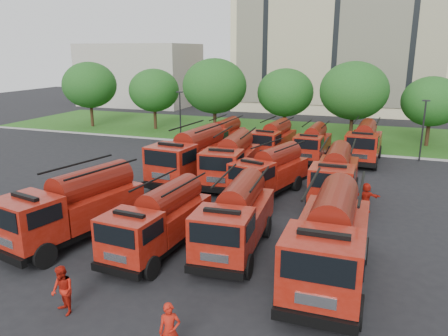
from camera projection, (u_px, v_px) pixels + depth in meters
The scene contains 30 objects.
ground at pixel (211, 213), 24.88m from camera, with size 140.00×140.00×0.00m, color black.
lawn at pixel (296, 133), 48.47m from camera, with size 70.00×16.00×0.12m, color #254813.
curb at pixel (280, 148), 41.12m from camera, with size 70.00×0.30×0.14m, color gray.
apartment_building at pixel (341, 26), 64.49m from camera, with size 30.00×14.18×25.00m.
side_building at pixel (141, 75), 73.35m from camera, with size 18.00×12.00×10.00m, color #A19B8F.
tree_0 at pixel (90, 85), 51.40m from camera, with size 6.30×6.30×7.70m.
tree_1 at pixel (154, 90), 49.81m from camera, with size 5.71×5.71×6.98m.
tree_2 at pixel (215, 86), 45.62m from camera, with size 6.72×6.72×8.22m.
tree_3 at pixel (285, 93), 45.78m from camera, with size 5.88×5.88×7.19m.
tree_4 at pixel (354, 91), 41.98m from camera, with size 6.55×6.55×8.01m.
tree_5 at pixel (431, 101), 40.83m from camera, with size 5.46×5.46×6.68m.
lamp_post_0 at pixel (180, 114), 43.02m from camera, with size 0.60×0.25×5.11m.
lamp_post_1 at pixel (423, 127), 35.81m from camera, with size 0.60×0.25×5.11m.
fire_truck_0 at pixel (74, 207), 21.02m from camera, with size 4.08×7.78×3.37m.
fire_truck_1 at pixel (159, 220), 19.84m from camera, with size 2.80×6.72×2.99m.
fire_truck_2 at pixel (236, 217), 20.01m from camera, with size 2.90×7.06×3.15m.
fire_truck_3 at pixel (330, 239), 17.15m from camera, with size 2.95×7.91×3.59m.
fire_truck_4 at pixel (191, 156), 30.64m from camera, with size 3.52×8.22×3.64m.
fire_truck_5 at pixel (231, 160), 30.14m from camera, with size 3.02×7.44×3.33m.
fire_truck_6 at pixel (270, 172), 27.78m from camera, with size 4.00×6.99×3.02m.
fire_truck_7 at pixel (335, 175), 26.74m from camera, with size 2.64×7.04×3.19m.
fire_truck_8 at pixel (222, 137), 39.03m from camera, with size 2.60×6.61×2.97m.
fire_truck_9 at pixel (273, 140), 37.63m from camera, with size 2.91×6.85×3.04m.
fire_truck_10 at pixel (313, 143), 36.56m from camera, with size 2.50×6.39×2.87m.
fire_truck_11 at pixel (364, 142), 36.07m from camera, with size 2.87×7.17×3.21m.
firefighter_1 at pixel (65, 313), 15.42m from camera, with size 0.87×0.48×1.80m, color #A4180C.
firefighter_2 at pixel (317, 261), 19.29m from camera, with size 1.09×0.62×1.86m, color #A4180C.
firefighter_3 at pixel (356, 258), 19.56m from camera, with size 0.98×0.51×1.52m, color #A4180C.
firefighter_4 at pixel (206, 231), 22.48m from camera, with size 0.83×0.54×1.69m, color black.
firefighter_5 at pixel (364, 212), 25.10m from camera, with size 1.61×0.70×1.74m, color #A4180C.
Camera 1 is at (8.63, -21.70, 9.00)m, focal length 35.00 mm.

